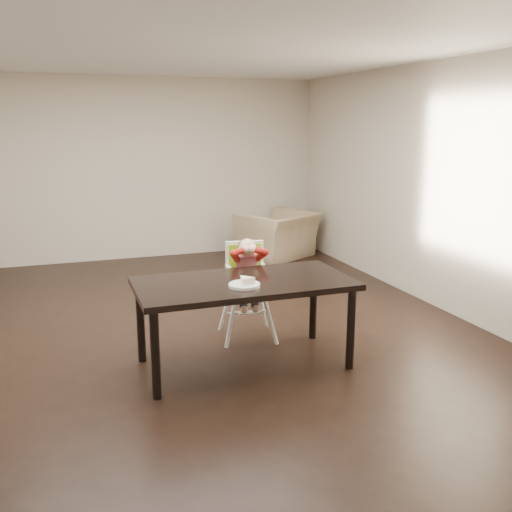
{
  "coord_description": "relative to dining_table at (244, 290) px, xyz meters",
  "views": [
    {
      "loc": [
        -0.99,
        -5.19,
        2.04
      ],
      "look_at": [
        0.64,
        -0.58,
        0.89
      ],
      "focal_mm": 40.0,
      "sensor_mm": 36.0,
      "label": 1
    }
  ],
  "objects": [
    {
      "name": "ground",
      "position": [
        -0.45,
        0.84,
        -0.67
      ],
      "size": [
        7.0,
        7.0,
        0.0
      ],
      "primitive_type": "plane",
      "color": "black",
      "rests_on": "ground"
    },
    {
      "name": "room_walls",
      "position": [
        -0.45,
        0.84,
        1.18
      ],
      "size": [
        6.02,
        7.02,
        2.71
      ],
      "color": "beige",
      "rests_on": "ground"
    },
    {
      "name": "dining_table",
      "position": [
        0.0,
        0.0,
        0.0
      ],
      "size": [
        1.8,
        0.9,
        0.75
      ],
      "color": "black",
      "rests_on": "ground"
    },
    {
      "name": "high_chair",
      "position": [
        0.24,
        0.63,
        0.02
      ],
      "size": [
        0.46,
        0.46,
        0.98
      ],
      "rotation": [
        0.0,
        0.0,
        -0.15
      ],
      "color": "white",
      "rests_on": "ground"
    },
    {
      "name": "plate",
      "position": [
        -0.04,
        -0.16,
        0.1
      ],
      "size": [
        0.29,
        0.29,
        0.07
      ],
      "rotation": [
        0.0,
        0.0,
        -0.12
      ],
      "color": "white",
      "rests_on": "dining_table"
    },
    {
      "name": "armchair",
      "position": [
        1.75,
        3.64,
        -0.2
      ],
      "size": [
        1.27,
        1.11,
        0.94
      ],
      "primitive_type": "imported",
      "rotation": [
        0.0,
        0.0,
        3.62
      ],
      "color": "tan",
      "rests_on": "ground"
    }
  ]
}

